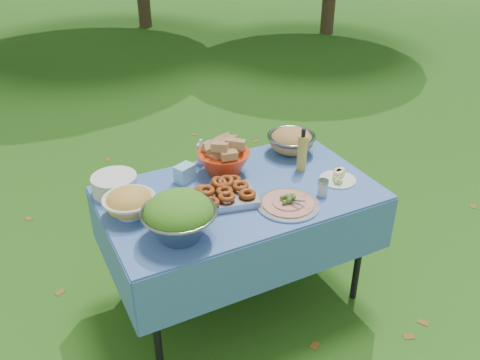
% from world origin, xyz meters
% --- Properties ---
extents(ground, '(80.00, 80.00, 0.00)m').
position_xyz_m(ground, '(0.00, 0.00, 0.00)').
color(ground, '#133509').
rests_on(ground, ground).
extents(picnic_table, '(1.46, 0.86, 0.76)m').
position_xyz_m(picnic_table, '(0.00, 0.00, 0.38)').
color(picnic_table, '#7AAFEB').
rests_on(picnic_table, ground).
extents(salad_bowl, '(0.38, 0.38, 0.23)m').
position_xyz_m(salad_bowl, '(-0.43, -0.23, 0.88)').
color(salad_bowl, gray).
rests_on(salad_bowl, picnic_table).
extents(pasta_bowl_white, '(0.27, 0.27, 0.15)m').
position_xyz_m(pasta_bowl_white, '(-0.59, 0.06, 0.83)').
color(pasta_bowl_white, white).
rests_on(pasta_bowl_white, picnic_table).
extents(plate_stack, '(0.29, 0.29, 0.10)m').
position_xyz_m(plate_stack, '(-0.60, 0.30, 0.81)').
color(plate_stack, white).
rests_on(plate_stack, picnic_table).
extents(wipes_box, '(0.13, 0.11, 0.10)m').
position_xyz_m(wipes_box, '(-0.22, 0.24, 0.81)').
color(wipes_box, '#8FD7E8').
rests_on(wipes_box, picnic_table).
extents(sanitizer_bottle, '(0.07, 0.07, 0.15)m').
position_xyz_m(sanitizer_bottle, '(-0.05, 0.39, 0.84)').
color(sanitizer_bottle, pink).
rests_on(sanitizer_bottle, picnic_table).
extents(bread_bowl, '(0.37, 0.37, 0.20)m').
position_xyz_m(bread_bowl, '(0.02, 0.23, 0.86)').
color(bread_bowl, red).
rests_on(bread_bowl, picnic_table).
extents(pasta_bowl_steel, '(0.32, 0.32, 0.16)m').
position_xyz_m(pasta_bowl_steel, '(0.50, 0.27, 0.84)').
color(pasta_bowl_steel, gray).
rests_on(pasta_bowl_steel, picnic_table).
extents(fried_tray, '(0.38, 0.31, 0.08)m').
position_xyz_m(fried_tray, '(-0.12, -0.04, 0.80)').
color(fried_tray, '#ADADB1').
rests_on(fried_tray, picnic_table).
extents(charcuterie_platter, '(0.43, 0.43, 0.08)m').
position_xyz_m(charcuterie_platter, '(0.16, -0.24, 0.80)').
color(charcuterie_platter, '#A9ACB0').
rests_on(charcuterie_platter, picnic_table).
extents(oil_bottle, '(0.06, 0.06, 0.26)m').
position_xyz_m(oil_bottle, '(0.43, 0.06, 0.89)').
color(oil_bottle, gold).
rests_on(oil_bottle, picnic_table).
extents(cheese_plate, '(0.26, 0.26, 0.06)m').
position_xyz_m(cheese_plate, '(0.55, -0.14, 0.79)').
color(cheese_plate, white).
rests_on(cheese_plate, picnic_table).
extents(shaker, '(0.07, 0.07, 0.09)m').
position_xyz_m(shaker, '(0.38, -0.23, 0.81)').
color(shaker, silver).
rests_on(shaker, picnic_table).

